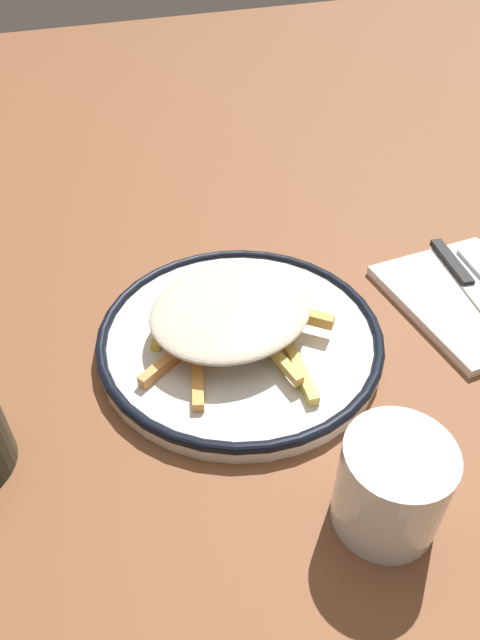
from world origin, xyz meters
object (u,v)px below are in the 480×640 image
object	(u,v)px
fries_heap	(232,313)
water_glass	(391,486)
plate	(240,338)
knife	(467,283)
napkin	(473,299)

from	to	relation	value
fries_heap	water_glass	world-z (taller)	water_glass
plate	fries_heap	distance (m)	0.03
knife	plate	bearing A→B (deg)	-2.13
plate	water_glass	world-z (taller)	water_glass
napkin	water_glass	bearing A→B (deg)	39.16
plate	water_glass	distance (m)	0.23
water_glass	napkin	bearing A→B (deg)	-140.84
napkin	knife	size ratio (longest dim) A/B	0.91
napkin	water_glass	size ratio (longest dim) A/B	2.19
fries_heap	plate	bearing A→B (deg)	137.55
fries_heap	knife	distance (m)	0.29
fries_heap	napkin	bearing A→B (deg)	172.95
fries_heap	napkin	xyz separation A→B (m)	(-0.28, 0.04, -0.04)
fries_heap	water_glass	xyz separation A→B (m)	(-0.04, 0.23, 0.00)
fries_heap	water_glass	bearing A→B (deg)	100.68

